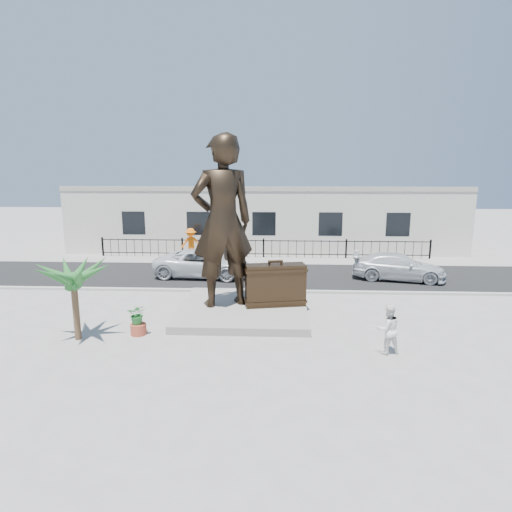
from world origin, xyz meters
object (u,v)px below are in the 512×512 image
Objects in this scene: car_white at (203,263)px; suitcase at (275,285)px; statue at (223,222)px; tourist at (388,329)px.

suitcase is at bearing -141.12° from car_white.
statue is 6.80m from car_white.
statue reaches higher than tourist.
car_white is (-7.60, 9.72, -0.07)m from tourist.
statue is 7.56m from tourist.
suitcase is 1.50× the size of tourist.
statue is 4.22× the size of tourist.
statue reaches higher than car_white.
statue is at bearing -47.16° from tourist.
suitcase reaches higher than car_white.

